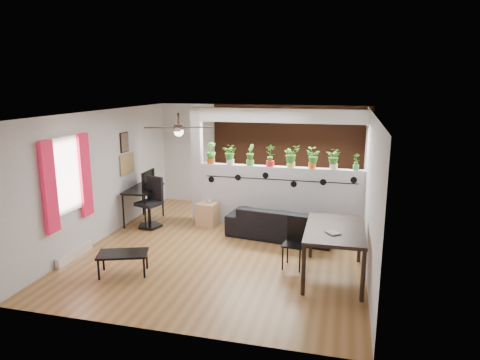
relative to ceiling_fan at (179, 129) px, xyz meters
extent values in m
cube|color=brown|center=(0.80, 0.30, -2.36)|extent=(6.30, 7.10, 0.10)
cube|color=#B7B7BA|center=(0.80, 3.32, -1.01)|extent=(6.30, 0.04, 2.90)
cube|color=#B7B7BA|center=(0.80, -2.72, -1.01)|extent=(6.30, 0.04, 2.90)
cube|color=#B7B7BA|center=(-1.82, 0.30, -1.01)|extent=(0.04, 7.10, 2.90)
cube|color=#B7B7BA|center=(3.42, 0.30, -1.01)|extent=(0.04, 7.10, 2.90)
cube|color=white|center=(0.80, 0.30, 0.34)|extent=(6.30, 7.10, 0.10)
cube|color=#BCBCC1|center=(1.60, 1.80, -1.64)|extent=(3.60, 0.18, 1.35)
cube|color=white|center=(1.60, 1.80, 0.14)|extent=(3.60, 0.18, 0.30)
cube|color=#BCBCC1|center=(-0.31, 1.80, -1.01)|extent=(0.22, 0.20, 2.60)
cube|color=brown|center=(1.60, 3.27, -1.01)|extent=(3.90, 0.05, 2.60)
cube|color=black|center=(1.60, 1.70, -1.23)|extent=(3.31, 0.01, 0.02)
cylinder|color=black|center=(0.05, 1.70, -1.31)|extent=(0.14, 0.01, 0.14)
cylinder|color=black|center=(0.67, 1.70, -1.23)|extent=(0.14, 0.01, 0.14)
cylinder|color=black|center=(1.29, 1.70, -1.15)|extent=(0.14, 0.01, 0.14)
cylinder|color=black|center=(1.91, 1.70, -1.31)|extent=(0.14, 0.01, 0.14)
cylinder|color=black|center=(2.53, 1.70, -1.23)|extent=(0.14, 0.01, 0.14)
cylinder|color=black|center=(3.15, 1.70, -1.15)|extent=(0.14, 0.01, 0.14)
cube|color=white|center=(-1.78, -0.90, -0.76)|extent=(0.02, 0.95, 1.25)
cube|color=white|center=(-1.77, -0.90, -0.76)|extent=(0.04, 1.05, 1.35)
cube|color=red|center=(-1.73, -1.40, -0.86)|extent=(0.06, 0.30, 1.55)
cube|color=red|center=(-1.73, -0.40, -0.86)|extent=(0.06, 0.30, 1.55)
cube|color=silver|center=(-1.74, -0.90, -2.22)|extent=(0.08, 1.00, 0.18)
cube|color=olive|center=(-1.78, 1.25, -0.96)|extent=(0.03, 0.60, 0.45)
cube|color=#8C7259|center=(-1.78, 1.20, -0.46)|extent=(0.03, 0.30, 0.40)
cube|color=black|center=(-1.78, 1.20, -0.46)|extent=(0.02, 0.34, 0.44)
cylinder|color=black|center=(0.00, 0.00, 0.19)|extent=(0.04, 0.04, 0.20)
cylinder|color=black|center=(0.00, 0.00, 0.04)|extent=(0.18, 0.18, 0.10)
sphere|color=white|center=(0.00, 0.00, -0.05)|extent=(0.17, 0.17, 0.17)
cube|color=black|center=(0.32, 0.12, 0.03)|extent=(0.55, 0.29, 0.01)
cube|color=black|center=(-0.12, 0.32, 0.03)|extent=(0.29, 0.55, 0.01)
cube|color=black|center=(-0.32, -0.12, 0.03)|extent=(0.55, 0.29, 0.01)
cube|color=black|center=(0.12, -0.32, 0.03)|extent=(0.29, 0.55, 0.01)
cylinder|color=#C55417|center=(0.02, 1.80, -0.90)|extent=(0.18, 0.18, 0.12)
imported|color=#25621C|center=(0.02, 1.80, -0.67)|extent=(0.28, 0.24, 0.38)
cylinder|color=silver|center=(0.47, 1.80, -0.90)|extent=(0.17, 0.17, 0.12)
imported|color=#25621C|center=(0.47, 1.80, -0.68)|extent=(0.26, 0.22, 0.36)
cylinder|color=#458831|center=(0.92, 1.80, -0.90)|extent=(0.17, 0.17, 0.12)
imported|color=#25621C|center=(0.92, 1.80, -0.68)|extent=(0.24, 0.28, 0.37)
cylinder|color=red|center=(1.37, 1.80, -0.90)|extent=(0.18, 0.18, 0.12)
imported|color=#25621C|center=(1.37, 1.80, -0.67)|extent=(0.30, 0.26, 0.38)
cylinder|color=#DCCC4D|center=(1.83, 1.80, -0.90)|extent=(0.18, 0.18, 0.12)
imported|color=#25621C|center=(1.83, 1.80, -0.67)|extent=(0.33, 0.32, 0.38)
cylinder|color=#EA511B|center=(2.28, 1.80, -0.90)|extent=(0.16, 0.16, 0.12)
imported|color=#25621C|center=(2.28, 1.80, -0.69)|extent=(0.26, 0.23, 0.34)
cylinder|color=white|center=(2.73, 1.80, -0.90)|extent=(0.16, 0.16, 0.12)
imported|color=#25621C|center=(2.73, 1.80, -0.69)|extent=(0.28, 0.26, 0.35)
cylinder|color=green|center=(3.18, 1.80, -0.90)|extent=(0.12, 0.12, 0.12)
imported|color=#25621C|center=(3.18, 1.80, -0.73)|extent=(0.19, 0.16, 0.26)
imported|color=black|center=(1.75, 1.10, -2.01)|extent=(2.18, 1.10, 0.61)
cube|color=tan|center=(0.02, 1.46, -2.06)|extent=(0.47, 0.43, 0.52)
imported|color=gray|center=(0.07, 1.46, -1.75)|extent=(0.13, 0.13, 0.10)
cube|color=black|center=(-1.45, 1.32, -1.53)|extent=(0.65, 1.15, 0.04)
cylinder|color=black|center=(-1.67, 0.79, -1.93)|extent=(0.04, 0.04, 0.77)
cylinder|color=black|center=(-1.17, 0.81, -1.93)|extent=(0.04, 0.04, 0.77)
cylinder|color=black|center=(-1.73, 1.82, -1.93)|extent=(0.04, 0.04, 0.77)
cylinder|color=black|center=(-1.23, 1.85, -1.93)|extent=(0.04, 0.04, 0.77)
imported|color=black|center=(-1.45, 1.47, -1.40)|extent=(0.36, 0.07, 0.20)
cylinder|color=black|center=(-1.16, 1.00, -2.27)|extent=(0.57, 0.57, 0.04)
cylinder|color=black|center=(-1.16, 1.00, -2.03)|extent=(0.07, 0.07, 0.48)
cube|color=black|center=(-1.16, 1.00, -1.77)|extent=(0.58, 0.58, 0.08)
cube|color=black|center=(-1.10, 1.19, -1.46)|extent=(0.44, 0.20, 0.53)
cube|color=black|center=(2.86, -0.54, -1.50)|extent=(0.95, 1.56, 0.06)
cylinder|color=black|center=(2.44, -1.28, -1.92)|extent=(0.07, 0.07, 0.79)
cylinder|color=black|center=(3.30, -1.27, -1.92)|extent=(0.07, 0.07, 0.79)
cylinder|color=black|center=(2.43, 0.19, -1.92)|extent=(0.07, 0.07, 0.79)
cylinder|color=black|center=(3.28, 0.20, -1.92)|extent=(0.07, 0.07, 0.79)
imported|color=gray|center=(2.76, -0.84, -1.46)|extent=(0.27, 0.28, 0.02)
cube|color=black|center=(2.18, -0.34, -1.89)|extent=(0.41, 0.41, 0.03)
cube|color=black|center=(2.21, -0.18, -1.66)|extent=(0.34, 0.08, 0.45)
cube|color=black|center=(2.01, -0.47, -2.10)|extent=(0.03, 0.03, 0.42)
cube|color=black|center=(2.31, -0.51, -2.10)|extent=(0.03, 0.03, 0.42)
cube|color=black|center=(2.06, -0.17, -1.88)|extent=(0.03, 0.03, 0.87)
cube|color=black|center=(2.35, -0.21, -1.88)|extent=(0.03, 0.03, 0.87)
cube|color=black|center=(-0.54, -1.28, -1.96)|extent=(0.91, 0.69, 0.04)
cylinder|color=black|center=(-0.82, -1.58, -2.14)|extent=(0.04, 0.04, 0.34)
cylinder|color=black|center=(-0.13, -1.33, -2.14)|extent=(0.04, 0.04, 0.34)
cylinder|color=black|center=(-0.94, -1.23, -2.14)|extent=(0.04, 0.04, 0.34)
cylinder|color=black|center=(-0.26, -0.99, -2.14)|extent=(0.04, 0.04, 0.34)
camera|label=1|loc=(2.97, -7.24, 0.81)|focal=32.00mm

